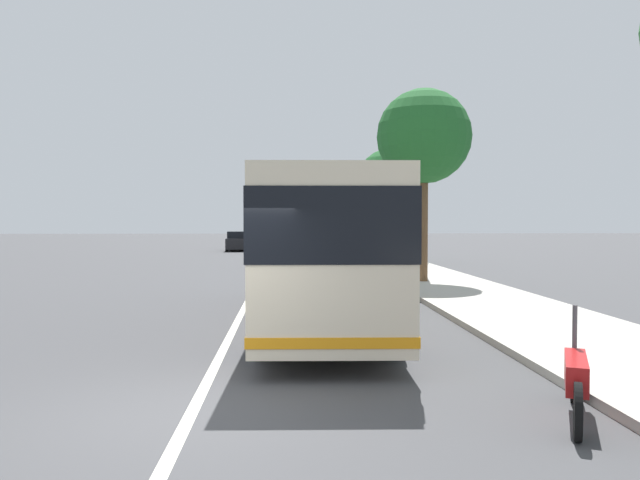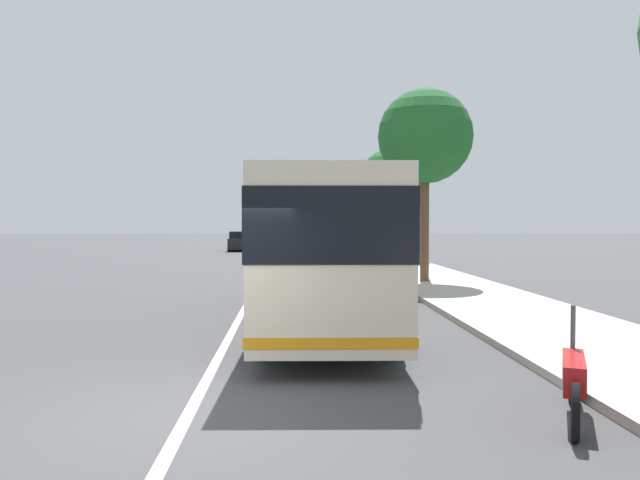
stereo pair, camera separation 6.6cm
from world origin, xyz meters
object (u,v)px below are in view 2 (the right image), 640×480
coach_bus (324,243)px  car_ahead_same_lane (311,250)px  car_far_distant (298,240)px  motorcycle_mid_row (574,380)px  car_oncoming (304,243)px  roadside_tree_mid_block (425,137)px  roadside_tree_far_block (393,184)px  car_behind_bus (241,241)px  utility_pole (424,194)px

coach_bus → car_ahead_same_lane: size_ratio=2.55×
car_far_distant → motorcycle_mid_row: bearing=-175.2°
car_oncoming → car_ahead_same_lane: bearing=176.8°
coach_bus → roadside_tree_mid_block: roadside_tree_mid_block is taller
car_far_distant → coach_bus: bearing=-178.3°
car_oncoming → roadside_tree_far_block: size_ratio=0.67×
motorcycle_mid_row → roadside_tree_mid_block: size_ratio=0.28×
car_ahead_same_lane → car_behind_bus: (15.73, 4.99, -0.02)m
car_far_distant → roadside_tree_far_block: bearing=-164.4°
car_behind_bus → roadside_tree_far_block: (-14.61, -9.63, 3.67)m
car_behind_bus → utility_pole: utility_pole is taller
coach_bus → car_oncoming: (30.93, -0.25, -1.11)m
car_far_distant → roadside_tree_far_block: size_ratio=0.69×
car_oncoming → utility_pole: utility_pole is taller
coach_bus → roadside_tree_mid_block: 9.88m
car_far_distant → roadside_tree_far_block: roadside_tree_far_block is taller
coach_bus → car_oncoming: coach_bus is taller
motorcycle_mid_row → car_behind_bus: (41.56, 7.20, 0.27)m
coach_bus → car_far_distant: bearing=2.2°
roadside_tree_mid_block → roadside_tree_far_block: (11.86, -0.85, -0.97)m
coach_bus → roadside_tree_mid_block: (8.25, -4.12, 3.53)m
motorcycle_mid_row → car_ahead_same_lane: 25.92m
car_far_distant → roadside_tree_far_block: (-20.35, -5.05, 3.70)m
utility_pole → car_far_distant: bearing=9.0°
car_behind_bus → roadside_tree_far_block: roadside_tree_far_block is taller
coach_bus → roadside_tree_far_block: roadside_tree_far_block is taller
utility_pole → motorcycle_mid_row: bearing=173.1°
roadside_tree_far_block → utility_pole: bearing=178.0°
car_ahead_same_lane → car_oncoming: bearing=-3.7°
coach_bus → utility_pole: 11.79m
motorcycle_mid_row → car_ahead_same_lane: (25.83, 2.20, 0.29)m
coach_bus → car_far_distant: 40.47m
motorcycle_mid_row → roadside_tree_far_block: size_ratio=0.31×
roadside_tree_far_block → car_behind_bus: bearing=33.4°
car_far_distant → car_behind_bus: 7.34m
roadside_tree_far_block → utility_pole: utility_pole is taller
car_far_distant → car_oncoming: car_oncoming is taller
coach_bus → roadside_tree_mid_block: bearing=-24.4°
car_behind_bus → car_oncoming: size_ratio=1.04×
car_ahead_same_lane → car_far_distant: size_ratio=0.94×
roadside_tree_mid_block → roadside_tree_far_block: bearing=-4.1°
car_ahead_same_lane → car_oncoming: size_ratio=0.97×
roadside_tree_mid_block → motorcycle_mid_row: bearing=174.0°
car_ahead_same_lane → coach_bus: bearing=174.8°
car_ahead_same_lane → car_behind_bus: size_ratio=0.93×
motorcycle_mid_row → car_far_distant: size_ratio=0.44×
motorcycle_mid_row → roadside_tree_far_block: (26.95, -2.43, 3.93)m
coach_bus → utility_pole: size_ratio=1.55×
car_behind_bus → car_ahead_same_lane: bearing=15.4°
car_far_distant → car_behind_bus: bearing=143.0°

